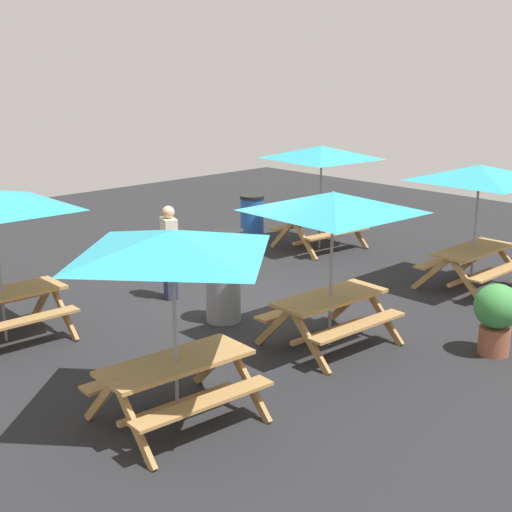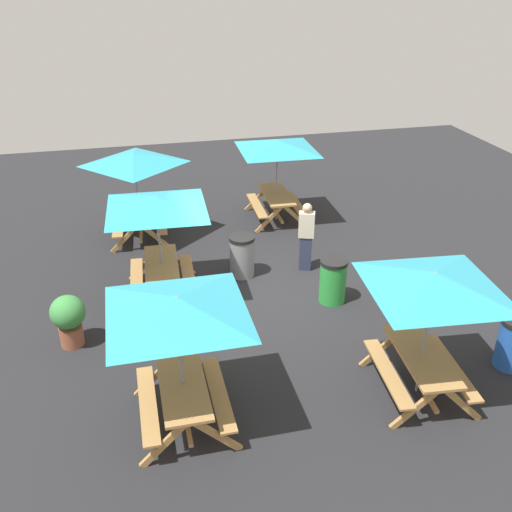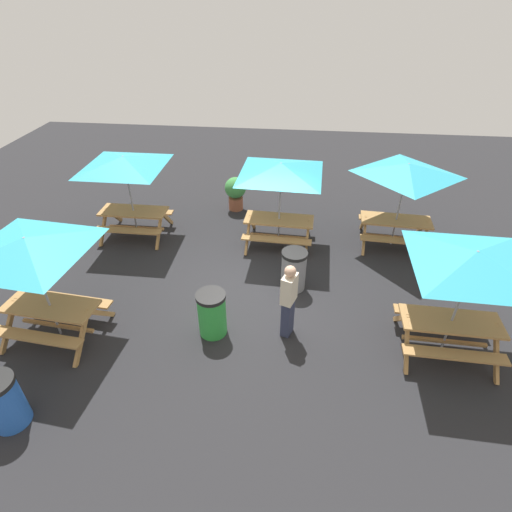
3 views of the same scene
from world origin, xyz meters
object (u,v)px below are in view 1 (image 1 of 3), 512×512
(trash_bin_gray, at_px, (223,291))
(picnic_table_2, at_px, (321,160))
(trash_bin_green, at_px, (229,255))
(potted_plant_0, at_px, (496,314))
(picnic_table_4, at_px, (479,182))
(picnic_table_0, at_px, (173,257))
(trash_bin_blue, at_px, (252,215))
(person_standing, at_px, (170,250))
(picnic_table_1, at_px, (333,214))

(trash_bin_gray, bearing_deg, picnic_table_2, -156.47)
(trash_bin_green, relative_size, potted_plant_0, 0.94)
(picnic_table_4, relative_size, trash_bin_gray, 2.89)
(picnic_table_0, relative_size, picnic_table_2, 0.83)
(trash_bin_blue, relative_size, potted_plant_0, 0.94)
(picnic_table_0, xyz_separation_m, trash_bin_blue, (-7.00, -6.13, -1.49))
(trash_bin_gray, relative_size, potted_plant_0, 0.94)
(trash_bin_green, bearing_deg, trash_bin_gray, 46.18)
(picnic_table_0, distance_m, trash_bin_blue, 9.42)
(picnic_table_4, bearing_deg, trash_bin_blue, -89.59)
(picnic_table_0, distance_m, picnic_table_4, 7.05)
(picnic_table_2, distance_m, potted_plant_0, 6.51)
(picnic_table_4, height_order, trash_bin_gray, picnic_table_4)
(picnic_table_0, relative_size, potted_plant_0, 2.24)
(person_standing, bearing_deg, trash_bin_blue, -40.19)
(picnic_table_2, height_order, person_standing, picnic_table_2)
(picnic_table_4, bearing_deg, trash_bin_gray, -23.04)
(picnic_table_1, relative_size, person_standing, 1.69)
(picnic_table_4, xyz_separation_m, trash_bin_green, (2.88, -3.51, -1.49))
(picnic_table_0, distance_m, person_standing, 4.67)
(picnic_table_0, bearing_deg, trash_bin_green, -133.86)
(picnic_table_4, relative_size, trash_bin_blue, 2.89)
(picnic_table_1, distance_m, trash_bin_green, 3.95)
(trash_bin_blue, bearing_deg, picnic_table_1, 55.92)
(picnic_table_1, height_order, person_standing, picnic_table_1)
(trash_bin_green, xyz_separation_m, person_standing, (1.49, 0.13, 0.39))
(picnic_table_0, bearing_deg, picnic_table_1, -170.51)
(picnic_table_1, height_order, picnic_table_2, same)
(picnic_table_0, distance_m, trash_bin_green, 5.83)
(picnic_table_0, relative_size, trash_bin_blue, 2.38)
(trash_bin_gray, bearing_deg, picnic_table_0, 39.63)
(trash_bin_blue, relative_size, trash_bin_green, 1.00)
(trash_bin_gray, relative_size, person_standing, 0.59)
(trash_bin_blue, bearing_deg, potted_plant_0, 72.02)
(trash_bin_gray, bearing_deg, trash_bin_blue, -137.94)
(trash_bin_gray, height_order, person_standing, person_standing)
(picnic_table_0, xyz_separation_m, trash_bin_gray, (-2.61, -2.16, -1.49))
(picnic_table_2, xyz_separation_m, trash_bin_green, (3.08, 0.39, -1.49))
(trash_bin_green, relative_size, trash_bin_gray, 1.00)
(potted_plant_0, bearing_deg, picnic_table_4, -144.21)
(trash_bin_blue, xyz_separation_m, person_standing, (4.32, 2.47, 0.39))
(trash_bin_blue, distance_m, trash_bin_green, 3.68)
(trash_bin_gray, xyz_separation_m, person_standing, (-0.07, -1.50, 0.39))
(trash_bin_green, distance_m, potted_plant_0, 5.35)
(trash_bin_blue, relative_size, trash_bin_gray, 1.00)
(trash_bin_green, distance_m, trash_bin_gray, 2.26)
(picnic_table_2, xyz_separation_m, person_standing, (4.57, 0.52, -1.10))
(trash_bin_green, bearing_deg, picnic_table_0, 42.25)
(trash_bin_gray, bearing_deg, trash_bin_green, -133.82)
(trash_bin_gray, bearing_deg, potted_plant_0, 117.14)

